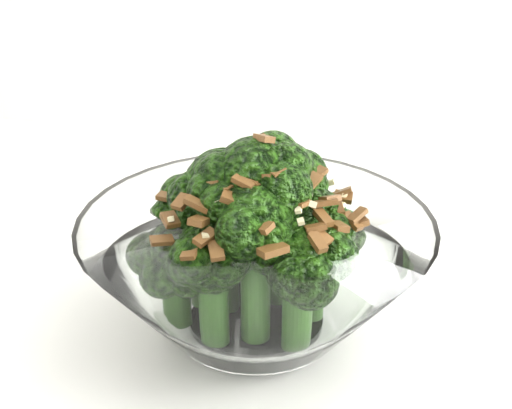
{
  "coord_description": "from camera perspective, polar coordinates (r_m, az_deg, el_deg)",
  "views": [
    {
      "loc": [
        -0.06,
        -0.25,
        1.03
      ],
      "look_at": [
        -0.06,
        0.12,
        0.84
      ],
      "focal_mm": 50.0,
      "sensor_mm": 36.0,
      "label": 1
    }
  ],
  "objects": [
    {
      "name": "broccoli_dish",
      "position": [
        0.44,
        -0.04,
        -4.53
      ],
      "size": [
        0.22,
        0.22,
        0.14
      ],
      "color": "white",
      "rests_on": "table"
    }
  ]
}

